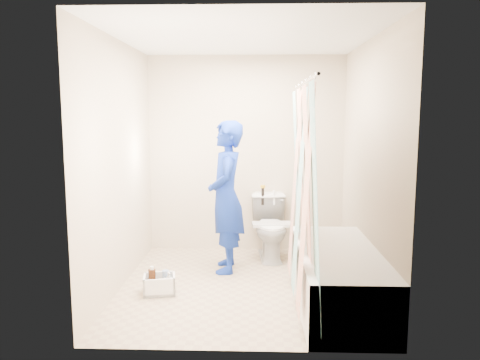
{
  "coord_description": "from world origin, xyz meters",
  "views": [
    {
      "loc": [
        0.12,
        -4.46,
        1.69
      ],
      "look_at": [
        -0.04,
        0.27,
        1.02
      ],
      "focal_mm": 35.0,
      "sensor_mm": 36.0,
      "label": 1
    }
  ],
  "objects_px": {
    "plumber": "(226,197)",
    "cleaning_caddy": "(160,285)",
    "bathtub": "(337,275)",
    "toilet": "(271,227)"
  },
  "relations": [
    {
      "from": "toilet",
      "to": "plumber",
      "type": "bearing_deg",
      "value": -142.21
    },
    {
      "from": "plumber",
      "to": "cleaning_caddy",
      "type": "xyz_separation_m",
      "value": [
        -0.58,
        -0.7,
        -0.73
      ]
    },
    {
      "from": "bathtub",
      "to": "plumber",
      "type": "distance_m",
      "value": 1.48
    },
    {
      "from": "bathtub",
      "to": "toilet",
      "type": "bearing_deg",
      "value": 112.1
    },
    {
      "from": "bathtub",
      "to": "cleaning_caddy",
      "type": "xyz_separation_m",
      "value": [
        -1.63,
        0.2,
        -0.18
      ]
    },
    {
      "from": "bathtub",
      "to": "toilet",
      "type": "xyz_separation_m",
      "value": [
        -0.55,
        1.35,
        0.1
      ]
    },
    {
      "from": "cleaning_caddy",
      "to": "bathtub",
      "type": "bearing_deg",
      "value": -17.14
    },
    {
      "from": "bathtub",
      "to": "cleaning_caddy",
      "type": "height_order",
      "value": "bathtub"
    },
    {
      "from": "toilet",
      "to": "cleaning_caddy",
      "type": "bearing_deg",
      "value": -137.71
    },
    {
      "from": "plumber",
      "to": "cleaning_caddy",
      "type": "relative_size",
      "value": 4.87
    }
  ]
}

